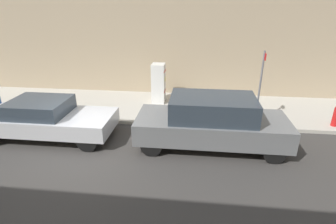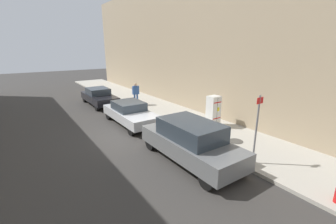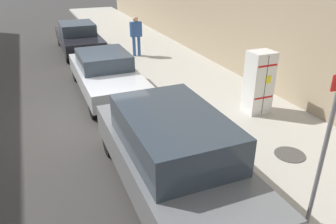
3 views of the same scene
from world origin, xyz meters
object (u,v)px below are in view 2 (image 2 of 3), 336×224
(discarded_refrigerator, at_px, (213,111))
(parked_sedan_dark, at_px, (99,96))
(parked_sedan_silver, at_px, (130,113))
(parked_suv_gray, at_px, (190,141))
(street_sign_post, at_px, (257,127))
(pedestrian_walking_far, at_px, (136,92))

(discarded_refrigerator, relative_size, parked_sedan_dark, 0.39)
(discarded_refrigerator, bearing_deg, parked_sedan_silver, -43.41)
(parked_sedan_silver, distance_m, parked_suv_gray, 5.75)
(parked_suv_gray, bearing_deg, street_sign_post, 134.33)
(pedestrian_walking_far, relative_size, parked_sedan_dark, 0.39)
(street_sign_post, height_order, pedestrian_walking_far, street_sign_post)
(parked_suv_gray, bearing_deg, parked_sedan_dark, -90.00)
(pedestrian_walking_far, bearing_deg, parked_sedan_dark, 59.41)
(discarded_refrigerator, xyz_separation_m, parked_suv_gray, (3.66, 2.28, -0.15))
(street_sign_post, distance_m, parked_sedan_dark, 13.66)
(discarded_refrigerator, bearing_deg, parked_sedan_dark, -68.76)
(pedestrian_walking_far, xyz_separation_m, parked_sedan_silver, (2.25, 3.66, -0.45))
(street_sign_post, xyz_separation_m, parked_suv_gray, (1.76, -1.80, -0.80))
(parked_suv_gray, bearing_deg, discarded_refrigerator, -148.03)
(parked_sedan_silver, bearing_deg, street_sign_post, 103.14)
(street_sign_post, relative_size, parked_sedan_silver, 0.60)
(discarded_refrigerator, relative_size, parked_sedan_silver, 0.39)
(pedestrian_walking_far, bearing_deg, parked_suv_gray, -178.50)
(discarded_refrigerator, distance_m, parked_sedan_silver, 5.05)
(parked_sedan_silver, bearing_deg, parked_sedan_dark, -90.00)
(discarded_refrigerator, xyz_separation_m, street_sign_post, (1.90, 4.09, 0.65))
(discarded_refrigerator, xyz_separation_m, parked_sedan_dark, (3.66, -9.42, -0.33))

